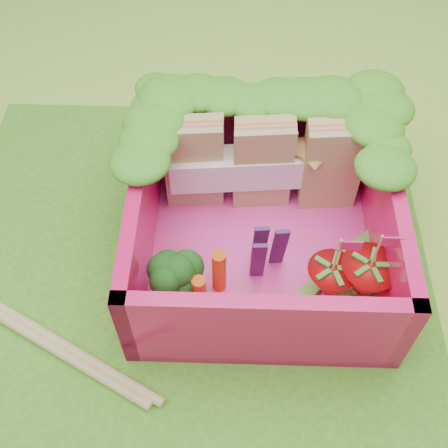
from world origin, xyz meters
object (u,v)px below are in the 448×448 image
sandwich_stack (264,164)px  bento_box (263,222)px  strawberry_left (329,282)px  broccoli (167,272)px  strawberry_right (365,281)px

sandwich_stack → bento_box: bearing=-91.0°
strawberry_left → broccoli: bearing=-179.8°
broccoli → strawberry_left: strawberry_left is taller
broccoli → strawberry_right: size_ratio=0.66×
bento_box → strawberry_left: size_ratio=2.70×
sandwich_stack → strawberry_right: sandwich_stack is taller
bento_box → broccoli: (-0.47, -0.29, -0.04)m
strawberry_right → sandwich_stack: bearing=127.6°
sandwich_stack → broccoli: 0.81m
strawberry_left → sandwich_stack: bearing=116.4°
bento_box → strawberry_left: bearing=-41.3°
sandwich_stack → strawberry_left: (0.32, -0.64, -0.14)m
broccoli → strawberry_left: size_ratio=0.70×
bento_box → strawberry_right: (0.50, -0.29, -0.08)m
bento_box → sandwich_stack: (0.01, 0.36, 0.05)m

